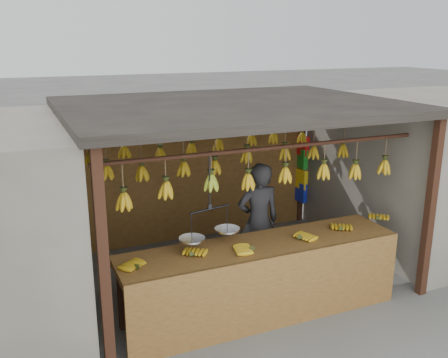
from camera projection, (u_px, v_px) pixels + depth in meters
name	position (u px, v px, depth m)	size (l,w,h in m)	color
ground	(232.00, 273.00, 7.04)	(80.00, 80.00, 0.00)	#5B5B57
stall	(223.00, 131.00, 6.79)	(4.30, 3.30, 2.40)	black
neighbor_right	(434.00, 169.00, 8.10)	(3.00, 3.00, 2.30)	slate
counter	(266.00, 264.00, 5.70)	(3.58, 0.77, 0.96)	brown
hanging_bananas	(233.00, 161.00, 6.59)	(3.60, 2.24, 0.39)	#B78C13
balance_scale	(210.00, 230.00, 5.57)	(0.75, 0.38, 0.93)	black
vendor	(258.00, 221.00, 6.72)	(0.59, 0.39, 1.62)	#262628
bag_bundles	(302.00, 169.00, 8.70)	(0.08, 0.26, 1.18)	red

